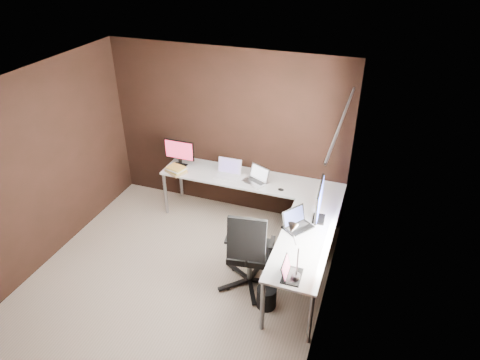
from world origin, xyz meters
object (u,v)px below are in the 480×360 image
monitor_left (179,152)px  monitor_right (319,201)px  drawer_pedestal (309,230)px  book_stack (176,170)px  laptop_black_big (296,223)px  laptop_black_small (290,273)px  office_chair (249,264)px  laptop_silver (257,179)px  wastebasket (266,297)px  laptop_white (228,172)px  desk_lamp (294,244)px

monitor_left → monitor_right: bearing=-16.5°
drawer_pedestal → book_stack: book_stack is taller
laptop_black_big → book_stack: size_ratio=1.19×
laptop_black_small → office_chair: bearing=51.1°
book_stack → office_chair: bearing=-36.3°
monitor_right → book_stack: monitor_right is taller
book_stack → laptop_silver: bearing=6.8°
book_stack → laptop_black_big: bearing=-19.6°
monitor_right → office_chair: size_ratio=0.53×
laptop_silver → book_stack: 1.21m
laptop_silver → monitor_right: bearing=-7.0°
monitor_right → laptop_silver: bearing=54.2°
office_chair → wastebasket: office_chair is taller
laptop_black_small → office_chair: (-0.59, 0.45, -0.44)m
monitor_left → laptop_black_big: bearing=-23.8°
laptop_black_small → monitor_right: bearing=-6.0°
laptop_black_small → laptop_silver: bearing=26.3°
monitor_left → laptop_white: bearing=-2.1°
drawer_pedestal → desk_lamp: (0.06, -1.37, 0.83)m
laptop_white → office_chair: 1.56m
desk_lamp → wastebasket: desk_lamp is taller
book_stack → monitor_right: bearing=-12.2°
monitor_right → office_chair: bearing=129.7°
monitor_right → laptop_black_big: monitor_right is taller
drawer_pedestal → office_chair: office_chair is taller
monitor_left → office_chair: size_ratio=0.42×
laptop_white → laptop_black_small: laptop_white is taller
laptop_black_big → wastebasket: 0.94m
monitor_left → laptop_white: monitor_left is taller
drawer_pedestal → monitor_left: 2.23m
monitor_right → laptop_black_big: bearing=133.3°
laptop_black_big → drawer_pedestal: bearing=27.0°
laptop_white → desk_lamp: bearing=-52.0°
monitor_left → book_stack: 0.29m
laptop_white → office_chair: bearing=-60.2°
desk_lamp → monitor_left: bearing=119.2°
laptop_white → desk_lamp: size_ratio=0.57×
monitor_left → book_stack: (0.04, -0.22, -0.19)m
monitor_left → laptop_black_big: 2.22m
monitor_left → desk_lamp: desk_lamp is taller
monitor_right → laptop_silver: (-0.98, 0.62, -0.23)m
laptop_silver → desk_lamp: bearing=-36.4°
monitor_left → monitor_right: monitor_right is taller
monitor_left → wastebasket: monitor_left is taller
laptop_silver → laptop_white: bearing=-159.3°
drawer_pedestal → laptop_black_small: laptop_black_small is taller
desk_lamp → drawer_pedestal: bearing=70.5°
monitor_left → laptop_silver: bearing=-2.6°
monitor_left → laptop_silver: 1.26m
laptop_black_big → desk_lamp: size_ratio=0.66×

